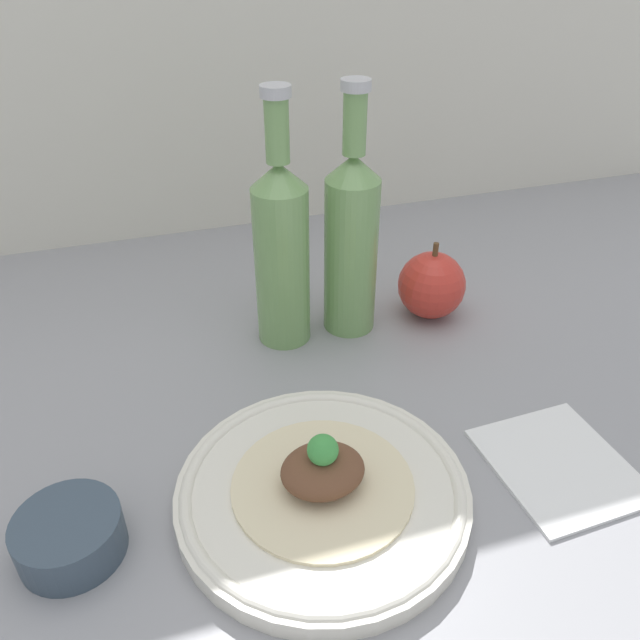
{
  "coord_description": "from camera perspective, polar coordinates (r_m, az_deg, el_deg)",
  "views": [
    {
      "loc": [
        -15.22,
        -46.55,
        46.33
      ],
      "look_at": [
        0.55,
        4.01,
        10.87
      ],
      "focal_mm": 35.0,
      "sensor_mm": 36.0,
      "label": 1
    }
  ],
  "objects": [
    {
      "name": "ground_plane",
      "position": [
        0.69,
        0.56,
        -10.82
      ],
      "size": [
        180.0,
        110.0,
        4.0
      ],
      "primitive_type": "cube",
      "color": "gray"
    },
    {
      "name": "plate",
      "position": [
        0.6,
        0.24,
        -15.41
      ],
      "size": [
        27.12,
        27.12,
        2.26
      ],
      "color": "silver",
      "rests_on": "ground_plane"
    },
    {
      "name": "plated_food",
      "position": [
        0.58,
        0.25,
        -13.93
      ],
      "size": [
        16.79,
        16.79,
        6.11
      ],
      "color": "beige",
      "rests_on": "plate"
    },
    {
      "name": "cider_bottle_left",
      "position": [
        0.74,
        -3.33,
        6.48
      ],
      "size": [
        6.61,
        6.61,
        31.06
      ],
      "color": "#729E5B",
      "rests_on": "ground_plane"
    },
    {
      "name": "cider_bottle_right",
      "position": [
        0.76,
        2.87,
        7.35
      ],
      "size": [
        6.61,
        6.61,
        31.06
      ],
      "color": "#729E5B",
      "rests_on": "ground_plane"
    },
    {
      "name": "apple",
      "position": [
        0.84,
        10.16,
        3.16
      ],
      "size": [
        8.91,
        8.91,
        10.61
      ],
      "color": "red",
      "rests_on": "ground_plane"
    },
    {
      "name": "napkin",
      "position": [
        0.67,
        21.04,
        -12.13
      ],
      "size": [
        13.48,
        14.88,
        0.8
      ],
      "color": "white",
      "rests_on": "ground_plane"
    },
    {
      "name": "dipping_bowl",
      "position": [
        0.59,
        -21.91,
        -17.83
      ],
      "size": [
        9.04,
        9.04,
        3.98
      ],
      "color": "#384756",
      "rests_on": "ground_plane"
    }
  ]
}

